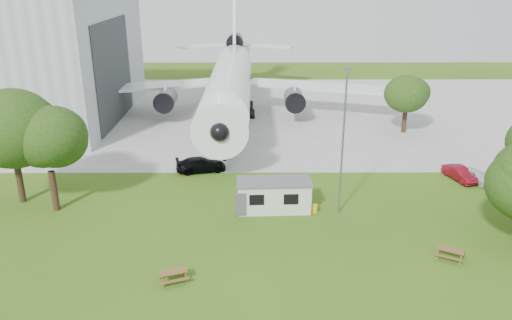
{
  "coord_description": "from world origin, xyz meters",
  "views": [
    {
      "loc": [
        1.16,
        -31.25,
        18.82
      ],
      "look_at": [
        1.31,
        8.0,
        4.0
      ],
      "focal_mm": 35.0,
      "sensor_mm": 36.0,
      "label": 1
    }
  ],
  "objects_px": {
    "picnic_west": "(174,281)",
    "picnic_east": "(449,259)",
    "airliner": "(231,79)",
    "site_cabin": "(274,195)"
  },
  "relations": [
    {
      "from": "picnic_west",
      "to": "picnic_east",
      "type": "height_order",
      "value": "same"
    },
    {
      "from": "airliner",
      "to": "picnic_west",
      "type": "distance_m",
      "value": 39.99
    },
    {
      "from": "airliner",
      "to": "site_cabin",
      "type": "bearing_deg",
      "value": -80.59
    },
    {
      "from": "site_cabin",
      "to": "picnic_west",
      "type": "xyz_separation_m",
      "value": [
        -6.92,
        -10.49,
        -1.31
      ]
    },
    {
      "from": "picnic_west",
      "to": "picnic_east",
      "type": "distance_m",
      "value": 19.13
    },
    {
      "from": "picnic_west",
      "to": "picnic_east",
      "type": "relative_size",
      "value": 1.0
    },
    {
      "from": "picnic_east",
      "to": "airliner",
      "type": "bearing_deg",
      "value": 144.14
    },
    {
      "from": "airliner",
      "to": "picnic_east",
      "type": "distance_m",
      "value": 40.93
    },
    {
      "from": "site_cabin",
      "to": "picnic_west",
      "type": "relative_size",
      "value": 3.78
    },
    {
      "from": "airliner",
      "to": "picnic_west",
      "type": "relative_size",
      "value": 26.52
    }
  ]
}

